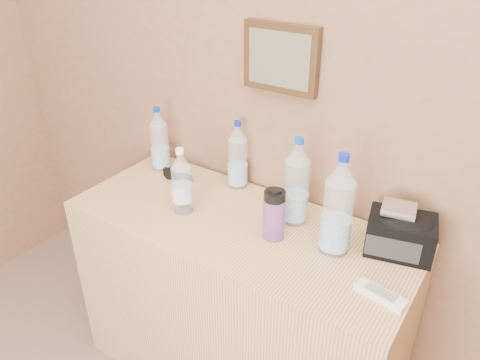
# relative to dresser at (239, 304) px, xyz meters

# --- Properties ---
(picture_frame) EXTENTS (0.30, 0.03, 0.25)m
(picture_frame) POSITION_rel_dresser_xyz_m (0.00, 0.27, 0.98)
(picture_frame) COLOR #382311
(picture_frame) RESTS_ON room_shell
(dresser) EXTENTS (1.34, 0.56, 0.84)m
(dresser) POSITION_rel_dresser_xyz_m (0.00, 0.00, 0.00)
(dresser) COLOR tan
(dresser) RESTS_ON ground
(pet_large_a) EXTENTS (0.08, 0.08, 0.29)m
(pet_large_a) POSITION_rel_dresser_xyz_m (-0.55, 0.17, 0.55)
(pet_large_a) COLOR silver
(pet_large_a) RESTS_ON dresser
(pet_large_b) EXTENTS (0.08, 0.08, 0.30)m
(pet_large_b) POSITION_rel_dresser_xyz_m (-0.16, 0.23, 0.55)
(pet_large_b) COLOR silver
(pet_large_b) RESTS_ON dresser
(pet_large_c) EXTENTS (0.09, 0.09, 0.34)m
(pet_large_c) POSITION_rel_dresser_xyz_m (0.17, 0.13, 0.57)
(pet_large_c) COLOR silver
(pet_large_c) RESTS_ON dresser
(pet_large_d) EXTENTS (0.10, 0.10, 0.37)m
(pet_large_d) POSITION_rel_dresser_xyz_m (0.37, 0.05, 0.58)
(pet_large_d) COLOR #C4DDF9
(pet_large_d) RESTS_ON dresser
(pet_small) EXTENTS (0.08, 0.08, 0.27)m
(pet_small) POSITION_rel_dresser_xyz_m (-0.23, -0.05, 0.54)
(pet_small) COLOR white
(pet_small) RESTS_ON dresser
(nalgene_bottle) EXTENTS (0.08, 0.08, 0.20)m
(nalgene_bottle) POSITION_rel_dresser_xyz_m (0.15, -0.00, 0.52)
(nalgene_bottle) COLOR purple
(nalgene_bottle) RESTS_ON dresser
(sunglasses) EXTENTS (0.15, 0.06, 0.04)m
(sunglasses) POSITION_rel_dresser_xyz_m (-0.41, 0.13, 0.44)
(sunglasses) COLOR black
(sunglasses) RESTS_ON dresser
(ac_remote) EXTENTS (0.17, 0.08, 0.02)m
(ac_remote) POSITION_rel_dresser_xyz_m (0.58, -0.10, 0.43)
(ac_remote) COLOR silver
(ac_remote) RESTS_ON dresser
(toiletry_bag) EXTENTS (0.25, 0.21, 0.15)m
(toiletry_bag) POSITION_rel_dresser_xyz_m (0.55, 0.16, 0.49)
(toiletry_bag) COLOR #232325
(toiletry_bag) RESTS_ON dresser
(foil_packet) EXTENTS (0.12, 0.11, 0.02)m
(foil_packet) POSITION_rel_dresser_xyz_m (0.53, 0.17, 0.58)
(foil_packet) COLOR silver
(foil_packet) RESTS_ON toiletry_bag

